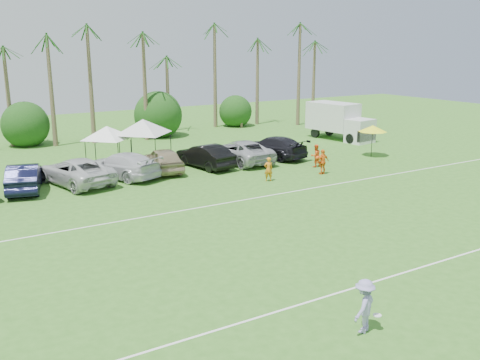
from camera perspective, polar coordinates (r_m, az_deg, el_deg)
ground at (r=20.18m, az=18.34°, el=-12.31°), size 120.00×120.00×0.00m
field_lines at (r=25.56m, az=4.63°, el=-5.87°), size 80.00×12.10×0.01m
palm_tree_4 at (r=50.43m, az=-20.07°, el=11.93°), size 2.40×2.40×8.90m
palm_tree_5 at (r=51.37m, az=-15.68°, el=13.26°), size 2.40×2.40×9.90m
palm_tree_6 at (r=52.62m, az=-11.43°, el=14.44°), size 2.40×2.40×10.90m
palm_tree_7 at (r=54.14m, az=-7.36°, el=15.49°), size 2.40×2.40×11.90m
palm_tree_8 at (r=56.38m, az=-2.51°, el=12.91°), size 2.40×2.40×8.90m
palm_tree_9 at (r=58.94m, az=1.87°, el=13.82°), size 2.40×2.40×9.90m
palm_tree_10 at (r=61.81m, az=5.89°, el=14.57°), size 2.40×2.40×10.90m
palm_tree_11 at (r=64.30m, az=8.86°, el=15.22°), size 2.40×2.40×11.90m
bush_tree_1 at (r=51.51m, az=-21.95°, el=5.43°), size 4.00×4.00×4.00m
bush_tree_2 at (r=54.71m, az=-9.44°, el=6.72°), size 4.00×4.00×4.00m
bush_tree_3 at (r=59.13m, az=-0.35°, el=7.46°), size 4.00×4.00×4.00m
sideline_player_a at (r=35.27m, az=3.05°, el=1.16°), size 0.67×0.54×1.60m
sideline_player_b at (r=39.74m, az=8.07°, el=2.58°), size 0.85×0.68×1.68m
sideline_player_c at (r=37.57m, az=8.82°, el=1.93°), size 1.05×0.50×1.75m
box_truck at (r=51.84m, az=10.56°, el=6.29°), size 3.42×6.91×3.41m
canopy_tent_left at (r=41.26m, az=-14.05°, el=5.60°), size 4.15×4.15×3.36m
canopy_tent_right at (r=41.33m, az=-10.33°, el=6.40°), size 4.75×4.75×3.85m
market_umbrella at (r=44.17m, az=13.98°, el=5.35°), size 2.27×2.27×2.53m
frisbee_player at (r=17.52m, az=13.11°, el=-12.96°), size 1.30×1.05×1.75m
parked_car_1 at (r=35.43m, az=-22.02°, el=0.28°), size 3.05×5.50×1.72m
parked_car_2 at (r=35.96m, az=-17.10°, el=0.89°), size 4.28×6.70×1.72m
parked_car_3 at (r=36.99m, az=-12.49°, el=1.54°), size 4.53×6.39×1.72m
parked_car_4 at (r=38.29m, az=-8.18°, el=2.16°), size 2.75×5.29×1.72m
parked_car_5 at (r=39.25m, az=-3.75°, el=2.58°), size 2.63×5.44×1.72m
parked_car_6 at (r=40.86m, az=0.07°, el=3.07°), size 3.02×6.26×1.72m
parked_car_7 at (r=42.67m, az=3.56°, el=3.52°), size 3.67×6.31×1.72m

